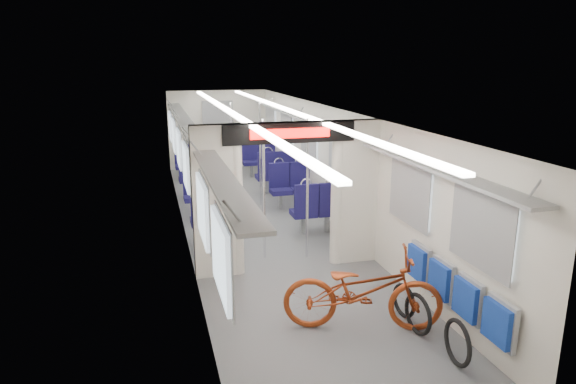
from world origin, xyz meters
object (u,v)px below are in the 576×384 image
(seat_bay_near_right, at_px, (302,194))
(seat_bay_far_right, at_px, (267,162))
(seat_bay_near_left, at_px, (210,201))
(seat_bay_far_left, at_px, (195,167))
(stanchion_near_right, at_px, (307,190))
(stanchion_far_left, at_px, (232,156))
(bike_hoop_a, at_px, (457,345))
(bike_hoop_c, at_px, (404,302))
(stanchion_far_right, at_px, (260,155))
(bicycle, at_px, (363,290))
(stanchion_near_left, at_px, (264,191))
(bike_hoop_b, at_px, (418,316))
(flip_bench, at_px, (454,289))

(seat_bay_near_right, distance_m, seat_bay_far_right, 3.20)
(seat_bay_near_left, relative_size, seat_bay_far_left, 1.03)
(seat_bay_near_left, height_order, stanchion_near_right, stanchion_near_right)
(stanchion_near_right, bearing_deg, stanchion_far_left, 102.18)
(stanchion_far_left, bearing_deg, seat_bay_far_right, 58.08)
(stanchion_near_right, bearing_deg, bike_hoop_a, -79.42)
(bike_hoop_c, bearing_deg, stanchion_far_left, 103.08)
(stanchion_far_right, bearing_deg, bike_hoop_c, -83.24)
(bike_hoop_c, height_order, seat_bay_near_left, seat_bay_near_left)
(seat_bay_near_right, xyz_separation_m, seat_bay_far_left, (-1.87, 3.28, -0.02))
(seat_bay_near_right, xyz_separation_m, seat_bay_far_right, (-0.00, 3.20, 0.03))
(seat_bay_far_left, bearing_deg, bicycle, -80.36)
(bike_hoop_a, xyz_separation_m, stanchion_near_left, (-1.32, 3.55, 0.91))
(bike_hoop_a, height_order, stanchion_near_right, stanchion_near_right)
(seat_bay_far_left, bearing_deg, bike_hoop_b, -76.63)
(bike_hoop_a, xyz_separation_m, seat_bay_far_left, (-1.98, 8.66, 0.29))
(flip_bench, height_order, stanchion_far_left, stanchion_far_left)
(flip_bench, relative_size, stanchion_far_left, 0.91)
(bicycle, relative_size, seat_bay_far_right, 0.83)
(bike_hoop_c, relative_size, stanchion_near_right, 0.20)
(bicycle, bearing_deg, stanchion_near_right, 17.33)
(flip_bench, bearing_deg, stanchion_far_right, 99.48)
(seat_bay_near_right, bearing_deg, seat_bay_far_left, 119.70)
(flip_bench, height_order, bike_hoop_b, flip_bench)
(seat_bay_near_right, bearing_deg, stanchion_near_right, -104.71)
(bicycle, bearing_deg, seat_bay_near_left, 35.08)
(bike_hoop_c, height_order, stanchion_far_left, stanchion_far_left)
(bicycle, height_order, stanchion_far_right, stanchion_far_right)
(bike_hoop_a, relative_size, stanchion_far_left, 0.23)
(flip_bench, relative_size, seat_bay_near_left, 1.04)
(flip_bench, distance_m, stanchion_far_left, 6.28)
(stanchion_near_left, bearing_deg, seat_bay_near_right, 56.71)
(bike_hoop_a, xyz_separation_m, bike_hoop_c, (-0.05, 1.11, -0.04))
(seat_bay_near_left, distance_m, seat_bay_near_right, 1.87)
(bike_hoop_c, relative_size, seat_bay_near_left, 0.22)
(stanchion_far_left, bearing_deg, flip_bench, -74.83)
(stanchion_far_right, bearing_deg, stanchion_near_left, -101.10)
(seat_bay_near_right, height_order, stanchion_far_left, stanchion_far_left)
(stanchion_near_left, distance_m, stanchion_near_right, 0.70)
(seat_bay_far_left, relative_size, stanchion_near_right, 0.86)
(seat_bay_near_right, distance_m, stanchion_near_right, 2.14)
(bike_hoop_a, distance_m, stanchion_near_right, 3.57)
(seat_bay_far_left, height_order, stanchion_near_right, stanchion_near_right)
(seat_bay_near_right, height_order, stanchion_near_left, stanchion_near_left)
(bike_hoop_b, distance_m, seat_bay_far_left, 8.20)
(seat_bay_near_right, bearing_deg, stanchion_far_right, 115.04)
(flip_bench, bearing_deg, bike_hoop_c, 124.25)
(flip_bench, xyz_separation_m, seat_bay_near_left, (-2.29, 4.75, -0.04))
(seat_bay_near_left, distance_m, stanchion_near_right, 2.44)
(bike_hoop_c, distance_m, stanchion_near_right, 2.54)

